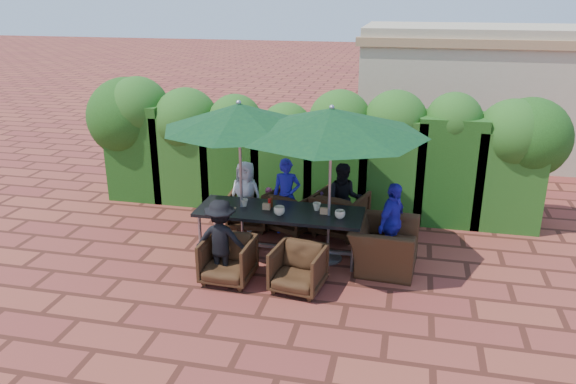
% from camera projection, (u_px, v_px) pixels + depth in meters
% --- Properties ---
extents(ground, '(80.00, 80.00, 0.00)m').
position_uv_depth(ground, '(285.00, 260.00, 8.82)').
color(ground, brown).
rests_on(ground, ground).
extents(dining_table, '(2.61, 0.90, 0.75)m').
position_uv_depth(dining_table, '(279.00, 215.00, 8.82)').
color(dining_table, black).
rests_on(dining_table, ground).
extents(umbrella_left, '(2.38, 2.38, 2.46)m').
position_uv_depth(umbrella_left, '(239.00, 116.00, 8.45)').
color(umbrella_left, gray).
rests_on(umbrella_left, ground).
extents(umbrella_right, '(2.85, 2.85, 2.46)m').
position_uv_depth(umbrella_right, '(331.00, 121.00, 8.11)').
color(umbrella_right, gray).
rests_on(umbrella_right, ground).
extents(chair_far_left, '(0.76, 0.71, 0.73)m').
position_uv_depth(chair_far_left, '(249.00, 208.00, 9.95)').
color(chair_far_left, black).
rests_on(chair_far_left, ground).
extents(chair_far_mid, '(0.97, 0.95, 0.78)m').
position_uv_depth(chair_far_mid, '(292.00, 209.00, 9.83)').
color(chair_far_mid, black).
rests_on(chair_far_mid, ground).
extents(chair_far_right, '(1.00, 0.97, 0.84)m').
position_uv_depth(chair_far_right, '(340.00, 211.00, 9.67)').
color(chair_far_right, black).
rests_on(chair_far_right, ground).
extents(chair_near_left, '(0.73, 0.69, 0.73)m').
position_uv_depth(chair_near_left, '(228.00, 258.00, 8.10)').
color(chair_near_left, black).
rests_on(chair_near_left, ground).
extents(chair_near_right, '(0.78, 0.74, 0.71)m').
position_uv_depth(chair_near_right, '(298.00, 267.00, 7.86)').
color(chair_near_right, black).
rests_on(chair_near_right, ground).
extents(chair_end_right, '(0.79, 1.14, 0.96)m').
position_uv_depth(chair_end_right, '(384.00, 238.00, 8.47)').
color(chair_end_right, black).
rests_on(chair_end_right, ground).
extents(adult_far_left, '(0.66, 0.46, 1.23)m').
position_uv_depth(adult_far_left, '(246.00, 195.00, 9.83)').
color(adult_far_left, silver).
rests_on(adult_far_left, ground).
extents(adult_far_mid, '(0.53, 0.45, 1.33)m').
position_uv_depth(adult_far_mid, '(286.00, 196.00, 9.64)').
color(adult_far_mid, '#2320AF').
rests_on(adult_far_mid, ground).
extents(adult_far_right, '(0.66, 0.46, 1.28)m').
position_uv_depth(adult_far_right, '(344.00, 200.00, 9.53)').
color(adult_far_right, black).
rests_on(adult_far_right, ground).
extents(adult_near_left, '(0.81, 0.40, 1.23)m').
position_uv_depth(adult_near_left, '(221.00, 240.00, 8.07)').
color(adult_near_left, black).
rests_on(adult_near_left, ground).
extents(adult_end_right, '(0.66, 0.85, 1.30)m').
position_uv_depth(adult_end_right, '(392.00, 224.00, 8.56)').
color(adult_end_right, '#2320AF').
rests_on(adult_end_right, ground).
extents(child_left, '(0.31, 0.27, 0.73)m').
position_uv_depth(child_left, '(269.00, 207.00, 9.97)').
color(child_left, '#CB4778').
rests_on(child_left, ground).
extents(child_right, '(0.33, 0.30, 0.73)m').
position_uv_depth(child_right, '(320.00, 211.00, 9.82)').
color(child_right, '#864596').
rests_on(child_right, ground).
extents(pedestrian_a, '(1.85, 1.24, 1.86)m').
position_uv_depth(pedestrian_a, '(411.00, 144.00, 11.91)').
color(pedestrian_a, '#227D36').
rests_on(pedestrian_a, ground).
extents(pedestrian_b, '(0.93, 0.62, 1.85)m').
position_uv_depth(pedestrian_b, '(441.00, 141.00, 12.18)').
color(pedestrian_b, '#CB4778').
rests_on(pedestrian_b, ground).
extents(pedestrian_c, '(1.07, 0.74, 1.53)m').
position_uv_depth(pedestrian_c, '(502.00, 153.00, 11.85)').
color(pedestrian_c, gray).
rests_on(pedestrian_c, ground).
extents(cup_a, '(0.15, 0.15, 0.11)m').
position_uv_depth(cup_a, '(222.00, 206.00, 8.80)').
color(cup_a, beige).
rests_on(cup_a, dining_table).
extents(cup_b, '(0.13, 0.13, 0.12)m').
position_uv_depth(cup_b, '(244.00, 203.00, 8.95)').
color(cup_b, beige).
rests_on(cup_b, dining_table).
extents(cup_c, '(0.17, 0.17, 0.14)m').
position_uv_depth(cup_c, '(279.00, 211.00, 8.60)').
color(cup_c, beige).
rests_on(cup_c, dining_table).
extents(cup_d, '(0.13, 0.13, 0.12)m').
position_uv_depth(cup_d, '(317.00, 207.00, 8.79)').
color(cup_d, beige).
rests_on(cup_d, dining_table).
extents(cup_e, '(0.16, 0.16, 0.13)m').
position_uv_depth(cup_e, '(340.00, 214.00, 8.47)').
color(cup_e, beige).
rests_on(cup_e, dining_table).
extents(ketchup_bottle, '(0.04, 0.04, 0.17)m').
position_uv_depth(ketchup_bottle, '(269.00, 204.00, 8.83)').
color(ketchup_bottle, '#B20C0A').
rests_on(ketchup_bottle, dining_table).
extents(sauce_bottle, '(0.04, 0.04, 0.17)m').
position_uv_depth(sauce_bottle, '(272.00, 202.00, 8.91)').
color(sauce_bottle, '#4C230C').
rests_on(sauce_bottle, dining_table).
extents(serving_tray, '(0.35, 0.25, 0.02)m').
position_uv_depth(serving_tray, '(223.00, 210.00, 8.80)').
color(serving_tray, '#AD7C54').
rests_on(serving_tray, dining_table).
extents(number_block_left, '(0.12, 0.06, 0.10)m').
position_uv_depth(number_block_left, '(266.00, 206.00, 8.82)').
color(number_block_left, tan).
rests_on(number_block_left, dining_table).
extents(number_block_right, '(0.12, 0.06, 0.10)m').
position_uv_depth(number_block_right, '(324.00, 211.00, 8.64)').
color(number_block_right, tan).
rests_on(number_block_right, dining_table).
extents(hedge_wall, '(9.10, 1.60, 2.44)m').
position_uv_depth(hedge_wall, '(303.00, 142.00, 10.54)').
color(hedge_wall, '#18340E').
rests_on(hedge_wall, ground).
extents(building, '(6.20, 3.08, 3.20)m').
position_uv_depth(building, '(484.00, 92.00, 13.97)').
color(building, '#C0B08F').
rests_on(building, ground).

